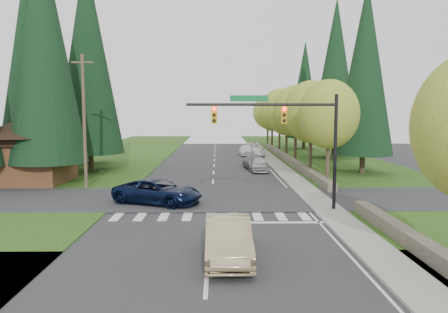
{
  "coord_description": "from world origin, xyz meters",
  "views": [
    {
      "loc": [
        0.39,
        -20.55,
        5.75
      ],
      "look_at": [
        0.82,
        8.62,
        2.8
      ],
      "focal_mm": 35.0,
      "sensor_mm": 36.0,
      "label": 1
    }
  ],
  "objects_px": {
    "sedan_champagne": "(228,239)",
    "parked_car_d": "(246,150)",
    "parked_car_a": "(260,164)",
    "parked_car_c": "(258,152)",
    "parked_car_e": "(252,147)",
    "suv_navy": "(158,192)",
    "parked_car_b": "(255,163)"
  },
  "relations": [
    {
      "from": "parked_car_d",
      "to": "parked_car_e",
      "type": "height_order",
      "value": "parked_car_d"
    },
    {
      "from": "suv_navy",
      "to": "parked_car_e",
      "type": "distance_m",
      "value": 37.51
    },
    {
      "from": "parked_car_a",
      "to": "parked_car_d",
      "type": "xyz_separation_m",
      "value": [
        -0.29,
        15.96,
        0.02
      ]
    },
    {
      "from": "sedan_champagne",
      "to": "parked_car_c",
      "type": "height_order",
      "value": "sedan_champagne"
    },
    {
      "from": "suv_navy",
      "to": "parked_car_a",
      "type": "distance_m",
      "value": 17.01
    },
    {
      "from": "sedan_champagne",
      "to": "parked_car_e",
      "type": "distance_m",
      "value": 47.17
    },
    {
      "from": "sedan_champagne",
      "to": "parked_car_c",
      "type": "distance_m",
      "value": 39.67
    },
    {
      "from": "parked_car_c",
      "to": "parked_car_e",
      "type": "distance_m",
      "value": 7.57
    },
    {
      "from": "sedan_champagne",
      "to": "suv_navy",
      "type": "xyz_separation_m",
      "value": [
        -4.18,
        10.49,
        -0.04
      ]
    },
    {
      "from": "parked_car_b",
      "to": "parked_car_d",
      "type": "xyz_separation_m",
      "value": [
        0.0,
        14.22,
        0.04
      ]
    },
    {
      "from": "sedan_champagne",
      "to": "suv_navy",
      "type": "distance_m",
      "value": 11.29
    },
    {
      "from": "suv_navy",
      "to": "parked_car_a",
      "type": "relative_size",
      "value": 1.35
    },
    {
      "from": "sedan_champagne",
      "to": "parked_car_a",
      "type": "height_order",
      "value": "sedan_champagne"
    },
    {
      "from": "sedan_champagne",
      "to": "parked_car_e",
      "type": "bearing_deg",
      "value": 83.82
    },
    {
      "from": "parked_car_b",
      "to": "parked_car_c",
      "type": "height_order",
      "value": "parked_car_b"
    },
    {
      "from": "parked_car_b",
      "to": "parked_car_a",
      "type": "bearing_deg",
      "value": -87.35
    },
    {
      "from": "parked_car_a",
      "to": "parked_car_c",
      "type": "distance_m",
      "value": 13.85
    },
    {
      "from": "parked_car_a",
      "to": "parked_car_b",
      "type": "bearing_deg",
      "value": 102.27
    },
    {
      "from": "sedan_champagne",
      "to": "suv_navy",
      "type": "relative_size",
      "value": 0.88
    },
    {
      "from": "sedan_champagne",
      "to": "parked_car_e",
      "type": "height_order",
      "value": "sedan_champagne"
    },
    {
      "from": "parked_car_c",
      "to": "parked_car_a",
      "type": "bearing_deg",
      "value": -96.26
    },
    {
      "from": "parked_car_d",
      "to": "parked_car_b",
      "type": "bearing_deg",
      "value": -91.04
    },
    {
      "from": "parked_car_b",
      "to": "parked_car_d",
      "type": "distance_m",
      "value": 14.22
    },
    {
      "from": "sedan_champagne",
      "to": "parked_car_d",
      "type": "xyz_separation_m",
      "value": [
        3.4,
        41.52,
        -0.09
      ]
    },
    {
      "from": "parked_car_a",
      "to": "parked_car_c",
      "type": "xyz_separation_m",
      "value": [
        1.11,
        13.81,
        -0.08
      ]
    },
    {
      "from": "suv_navy",
      "to": "parked_car_b",
      "type": "relative_size",
      "value": 1.19
    },
    {
      "from": "parked_car_b",
      "to": "parked_car_e",
      "type": "height_order",
      "value": "parked_car_b"
    },
    {
      "from": "suv_navy",
      "to": "parked_car_e",
      "type": "xyz_separation_m",
      "value": [
        8.84,
        36.45,
        -0.12
      ]
    },
    {
      "from": "parked_car_b",
      "to": "parked_car_c",
      "type": "distance_m",
      "value": 12.15
    },
    {
      "from": "sedan_champagne",
      "to": "parked_car_a",
      "type": "relative_size",
      "value": 1.19
    },
    {
      "from": "suv_navy",
      "to": "parked_car_a",
      "type": "xyz_separation_m",
      "value": [
        7.87,
        15.07,
        -0.07
      ]
    },
    {
      "from": "suv_navy",
      "to": "parked_car_d",
      "type": "distance_m",
      "value": 31.94
    }
  ]
}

